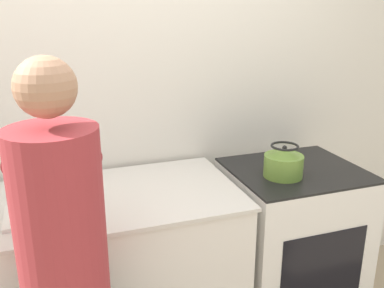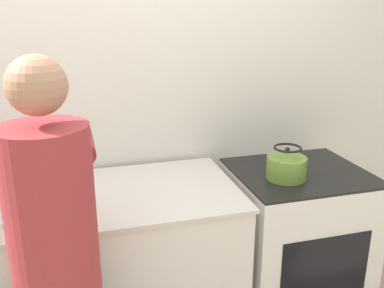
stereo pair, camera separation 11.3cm
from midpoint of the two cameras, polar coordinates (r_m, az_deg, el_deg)
The scene contains 7 objects.
wall_back at distance 2.38m, azimuth -11.09°, elevation 6.08°, with size 8.00×0.05×2.60m.
counter at distance 2.31m, azimuth -17.63°, elevation -17.76°, with size 1.70×0.71×0.92m.
oven at distance 2.56m, azimuth 11.68°, elevation -13.10°, with size 0.69×0.61×0.94m.
person at distance 1.63m, azimuth -18.57°, elevation -15.85°, with size 0.34×0.58×1.64m.
cutting_board at distance 1.99m, azimuth -20.22°, elevation -8.64°, with size 0.36×0.23×0.02m.
knife at distance 1.99m, azimuth -19.98°, elevation -8.18°, with size 0.25×0.06×0.01m.
kettle at distance 2.22m, azimuth 10.69°, elevation -2.55°, with size 0.20×0.20×0.17m.
Camera 1 is at (-0.38, -1.54, 1.78)m, focal length 40.00 mm.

